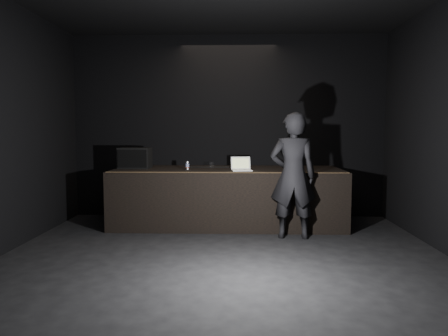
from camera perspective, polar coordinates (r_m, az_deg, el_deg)
name	(u,v)px	position (r m, az deg, el deg)	size (l,w,h in m)	color
ground	(222,274)	(5.26, -0.25, -13.71)	(7.00, 7.00, 0.00)	black
room_walls	(222,100)	(4.99, -0.26, 8.85)	(6.10, 7.10, 3.52)	black
stage_riser	(228,197)	(7.80, 0.47, -3.75)	(4.00, 1.50, 1.00)	black
riser_lip	(227,172)	(7.04, 0.33, -0.56)	(3.92, 0.10, 0.01)	brown
stage_monitor	(135,158)	(8.00, -11.57, 1.29)	(0.56, 0.42, 0.37)	black
cable	(214,167)	(7.97, -1.28, 0.12)	(0.02, 0.02, 0.97)	black
laptop	(241,167)	(7.42, 2.28, 0.14)	(0.37, 0.34, 0.23)	white
beer_can	(187,166)	(7.54, -4.81, 0.32)	(0.06, 0.06, 0.15)	silver
plastic_cup	(212,165)	(7.81, -1.64, 0.37)	(0.09, 0.09, 0.11)	white
wii_remote	(294,172)	(7.16, 9.10, -0.46)	(0.04, 0.15, 0.03)	white
person	(293,176)	(6.85, 8.99, -1.00)	(0.71, 0.47, 1.96)	black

